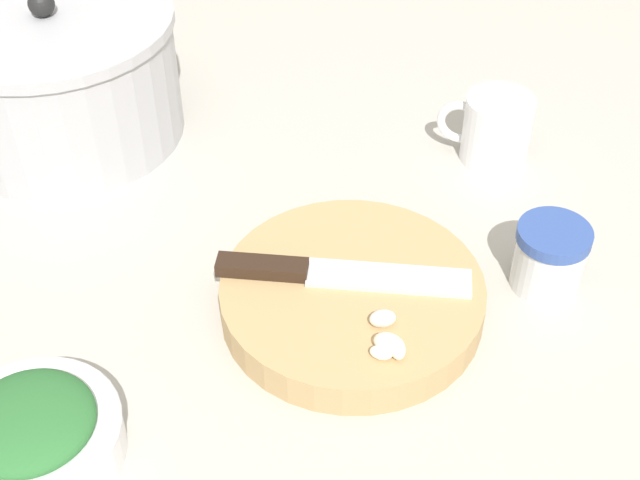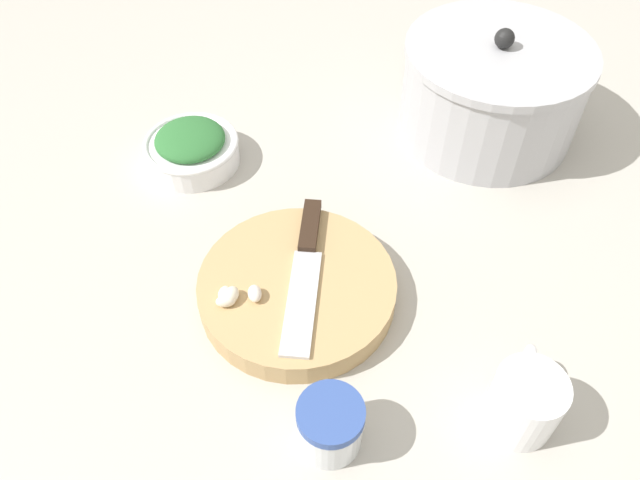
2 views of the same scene
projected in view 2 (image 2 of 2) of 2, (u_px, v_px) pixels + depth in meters
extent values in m
plane|color=#B2ADA3|center=(324.00, 279.00, 0.79)|extent=(5.00, 5.00, 0.00)
cylinder|color=tan|center=(297.00, 289.00, 0.76)|extent=(0.24, 0.24, 0.03)
cube|color=black|center=(312.00, 226.00, 0.80)|extent=(0.09, 0.05, 0.01)
cube|color=silver|center=(302.00, 302.00, 0.73)|extent=(0.15, 0.09, 0.01)
ellipsoid|color=#F0E2C5|center=(230.00, 296.00, 0.72)|extent=(0.03, 0.03, 0.02)
ellipsoid|color=silver|center=(255.00, 293.00, 0.73)|extent=(0.03, 0.02, 0.02)
ellipsoid|color=#EEE3CE|center=(226.00, 301.00, 0.72)|extent=(0.02, 0.02, 0.02)
ellipsoid|color=silver|center=(224.00, 293.00, 0.73)|extent=(0.02, 0.02, 0.01)
cylinder|color=white|center=(193.00, 152.00, 0.92)|extent=(0.14, 0.14, 0.04)
torus|color=white|center=(191.00, 143.00, 0.91)|extent=(0.14, 0.14, 0.01)
ellipsoid|color=#2D6B33|center=(190.00, 139.00, 0.90)|extent=(0.10, 0.10, 0.03)
cylinder|color=silver|center=(330.00, 428.00, 0.63)|extent=(0.07, 0.07, 0.06)
cylinder|color=#334F99|center=(331.00, 414.00, 0.61)|extent=(0.07, 0.07, 0.01)
cylinder|color=white|center=(525.00, 403.00, 0.64)|extent=(0.07, 0.07, 0.08)
torus|color=white|center=(527.00, 368.00, 0.66)|extent=(0.05, 0.04, 0.05)
cylinder|color=#B2B2B7|center=(491.00, 94.00, 0.94)|extent=(0.27, 0.27, 0.13)
cylinder|color=#B2B2B7|center=(501.00, 51.00, 0.88)|extent=(0.27, 0.27, 0.01)
sphere|color=black|center=(505.00, 38.00, 0.87)|extent=(0.03, 0.03, 0.03)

